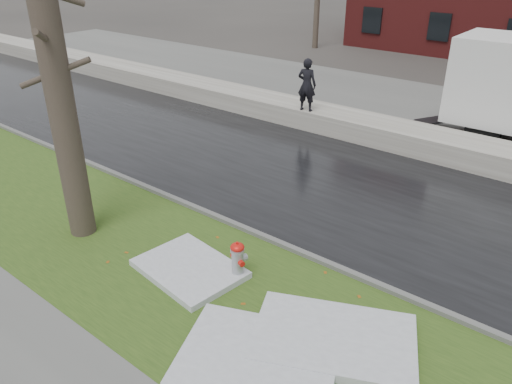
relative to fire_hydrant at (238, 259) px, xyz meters
The scene contains 12 objects.
ground 0.97m from the fire_hydrant, 138.43° to the left, with size 120.00×120.00×0.00m, color #47423D.
verge 1.05m from the fire_hydrant, 131.71° to the right, with size 60.00×4.50×0.04m, color #2B4717.
road 5.11m from the fire_hydrant, 97.02° to the left, with size 60.00×7.00×0.03m, color black.
parking_lot 13.58m from the fire_hydrant, 92.63° to the left, with size 60.00×9.00×0.03m, color slate.
curb 1.73m from the fire_hydrant, 111.85° to the left, with size 60.00×0.15×0.14m, color slate.
snowbank 9.27m from the fire_hydrant, 93.85° to the left, with size 60.00×1.60×0.75m, color beige.
fire_hydrant is the anchor object (origin of this frame).
tree 5.40m from the fire_hydrant, 167.45° to the right, with size 1.44×1.61×7.49m.
worker 9.65m from the fire_hydrant, 115.43° to the left, with size 0.70×0.46×1.91m, color black.
snow_patch_near 2.42m from the fire_hydrant, 41.38° to the right, with size 2.60×2.00×0.16m, color silver.
snow_patch_far 1.14m from the fire_hydrant, 152.84° to the right, with size 2.20×1.60×0.14m, color silver.
snow_patch_side 2.61m from the fire_hydrant, ahead, with size 2.80×1.80×0.18m, color silver.
Camera 1 is at (6.27, -6.97, 6.35)m, focal length 35.00 mm.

